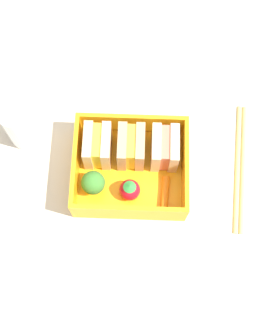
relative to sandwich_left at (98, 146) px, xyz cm
name	(u,v)px	position (x,y,z in cm)	size (l,w,h in cm)	color
ground_plane	(130,175)	(4.92, -2.80, -5.03)	(120.00, 120.00, 2.00)	beige
bento_tray	(130,172)	(4.92, -2.80, -3.43)	(16.56, 14.25, 1.20)	#FAA617
bento_rim	(130,166)	(4.92, -2.80, -0.38)	(16.56, 14.25, 4.89)	#FAA617
sandwich_left	(98,146)	(0.00, 0.00, 0.00)	(3.89, 5.60, 5.65)	#E5BB8A
sandwich_center_left	(131,147)	(4.92, 0.00, 0.00)	(3.89, 5.60, 5.65)	tan
sandwich_center	(165,148)	(9.84, 0.00, 0.00)	(3.89, 5.60, 5.65)	beige
broccoli_floret	(93,183)	(-0.36, -5.57, -0.31)	(3.50, 3.50, 4.32)	#96BF6F
strawberry_far_left	(132,190)	(5.29, -6.17, -1.16)	(3.09, 3.09, 3.69)	red
carrot_stick_far_left	(165,194)	(10.12, -6.38, -2.27)	(1.11, 1.11, 5.37)	orange
chopstick_pair	(240,167)	(21.68, -1.31, -3.68)	(2.93, 20.61, 0.70)	tan
drinking_glass	(21,124)	(-11.61, 2.99, 0.43)	(5.13, 5.13, 8.91)	white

